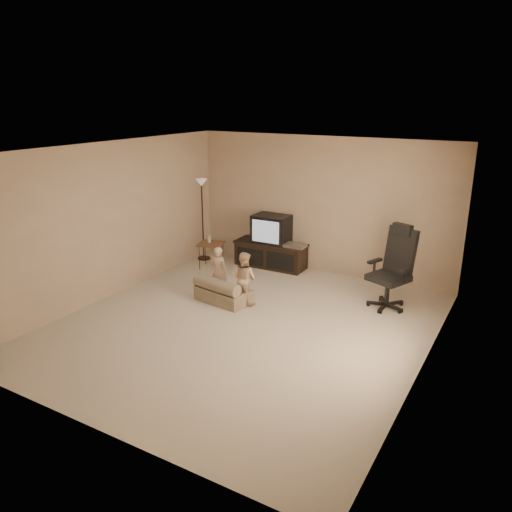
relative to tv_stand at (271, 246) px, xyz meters
The scene contains 9 objects.
floor 2.68m from the tv_stand, 70.28° to the right, with size 5.50×5.50×0.00m, color beige.
room_shell 2.87m from the tv_stand, 70.28° to the right, with size 5.50×5.50×5.50m.
tv_stand is the anchor object (origin of this frame).
office_chair 2.65m from the tv_stand, 16.70° to the right, with size 0.79×0.80×1.31m.
side_table 1.16m from the tv_stand, 146.51° to the right, with size 0.56×0.56×0.67m.
floor_lamp 1.62m from the tv_stand, 169.20° to the right, with size 0.25×0.25×1.63m.
child_sofa 1.96m from the tv_stand, 85.63° to the right, with size 0.94×0.62×0.43m.
toddler_left 1.70m from the tv_stand, 92.25° to the right, with size 0.30×0.22×0.83m, color #D6AB85.
toddler_right 1.86m from the tv_stand, 74.92° to the right, with size 0.41×0.23×0.85m, color #D6AB85.
Camera 1 is at (3.44, -5.59, 3.18)m, focal length 35.00 mm.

